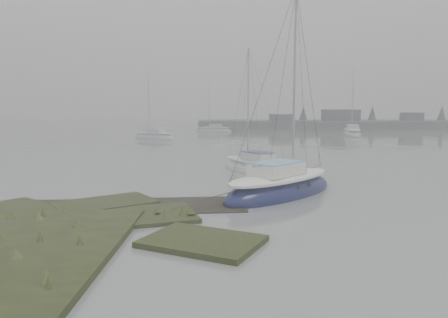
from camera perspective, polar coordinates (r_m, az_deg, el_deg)
ground at (r=43.86m, az=-0.90°, el=1.60°), size 160.00×160.00×0.00m
far_shoreline at (r=79.78m, az=19.57°, el=4.36°), size 60.00×8.00×4.15m
sailboat_main at (r=20.97m, az=7.36°, el=-3.85°), size 6.91×7.13×10.55m
sailboat_white at (r=27.94m, az=4.11°, el=-1.15°), size 5.14×5.98×8.45m
sailboat_far_a at (r=54.58m, az=-9.10°, el=2.91°), size 6.19×4.91×8.56m
sailboat_far_b at (r=62.02m, az=16.40°, el=3.25°), size 3.44×7.14×9.67m
sailboat_far_c at (r=67.43m, az=-1.32°, el=3.79°), size 5.59×2.49×7.61m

